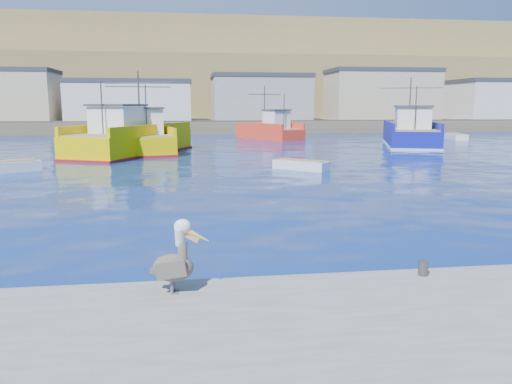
# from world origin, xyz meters

# --- Properties ---
(ground) EXTENTS (260.00, 260.00, 0.00)m
(ground) POSITION_xyz_m (0.00, 0.00, 0.00)
(ground) COLOR navy
(ground) RESTS_ON ground
(dock_bollards) EXTENTS (36.20, 0.20, 0.30)m
(dock_bollards) POSITION_xyz_m (0.60, -3.40, 0.65)
(dock_bollards) COLOR #4C4C4C
(dock_bollards) RESTS_ON dock
(far_shore) EXTENTS (200.00, 81.00, 24.00)m
(far_shore) POSITION_xyz_m (0.00, 109.20, 8.98)
(far_shore) COLOR brown
(far_shore) RESTS_ON ground
(trawler_yellow_a) EXTENTS (9.75, 14.16, 6.80)m
(trawler_yellow_a) POSITION_xyz_m (-6.23, 28.77, 1.16)
(trawler_yellow_a) COLOR #E3C700
(trawler_yellow_a) RESTS_ON ground
(trawler_yellow_b) EXTENTS (6.27, 12.19, 6.56)m
(trawler_yellow_b) POSITION_xyz_m (-5.43, 30.85, 1.06)
(trawler_yellow_b) COLOR #E3C700
(trawler_yellow_b) RESTS_ON ground
(trawler_blue) EXTENTS (8.29, 13.45, 6.69)m
(trawler_blue) POSITION_xyz_m (20.07, 34.16, 1.12)
(trawler_blue) COLOR #0E1695
(trawler_blue) RESTS_ON ground
(boat_orange) EXTENTS (7.29, 9.53, 6.17)m
(boat_orange) POSITION_xyz_m (8.13, 45.72, 1.06)
(boat_orange) COLOR red
(boat_orange) RESTS_ON ground
(skiff_left) EXTENTS (3.90, 3.10, 0.82)m
(skiff_left) POSITION_xyz_m (-12.37, 18.58, 0.26)
(skiff_left) COLOR silver
(skiff_left) RESTS_ON ground
(skiff_mid) EXTENTS (3.35, 3.18, 0.75)m
(skiff_mid) POSITION_xyz_m (5.23, 17.26, 0.24)
(skiff_mid) COLOR silver
(skiff_mid) RESTS_ON ground
(skiff_far) EXTENTS (2.15, 4.23, 0.88)m
(skiff_far) POSITION_xyz_m (29.05, 41.39, 0.28)
(skiff_far) COLOR silver
(skiff_far) RESTS_ON ground
(pelican) EXTENTS (1.12, 0.50, 1.38)m
(pelican) POSITION_xyz_m (-1.95, -3.65, 1.09)
(pelican) COLOR #595451
(pelican) RESTS_ON dock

